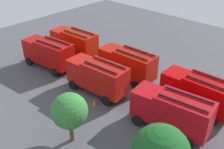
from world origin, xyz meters
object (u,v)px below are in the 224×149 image
object	(u,v)px
fire_truck_0	(198,91)
fire_truck_4	(97,76)
firefighter_0	(53,43)
firefighter_1	(147,67)
tree_1	(70,111)
fire_truck_2	(74,42)
traffic_cone_0	(94,102)
fire_truck_3	(172,110)
fire_truck_5	(48,52)
firefighter_3	(81,66)
fire_truck_1	(127,63)

from	to	relation	value
fire_truck_0	fire_truck_4	xyz separation A→B (m)	(9.32, 4.53, 0.00)
firefighter_0	fire_truck_4	bearing A→B (deg)	-10.28
firefighter_1	tree_1	bearing A→B (deg)	113.39
fire_truck_2	traffic_cone_0	bearing A→B (deg)	145.76
fire_truck_3	fire_truck_4	distance (m)	9.06
fire_truck_3	fire_truck_5	bearing A→B (deg)	-6.07
firefighter_0	firefighter_1	world-z (taller)	firefighter_0
fire_truck_4	tree_1	world-z (taller)	tree_1
traffic_cone_0	firefighter_3	bearing A→B (deg)	-30.21
tree_1	fire_truck_5	bearing A→B (deg)	-27.98
firefighter_0	firefighter_3	world-z (taller)	firefighter_3
fire_truck_2	fire_truck_4	distance (m)	9.82
firefighter_3	fire_truck_5	bearing A→B (deg)	15.74
fire_truck_2	firefighter_3	bearing A→B (deg)	144.87
fire_truck_1	fire_truck_3	size ratio (longest dim) A/B	0.98
traffic_cone_0	fire_truck_0	bearing A→B (deg)	-141.20
firefighter_0	traffic_cone_0	bearing A→B (deg)	-15.45
fire_truck_4	tree_1	xyz separation A→B (m)	(-3.64, 6.68, 1.01)
fire_truck_1	fire_truck_5	distance (m)	10.23
fire_truck_5	fire_truck_1	bearing A→B (deg)	-159.82
fire_truck_0	firefighter_1	distance (m)	8.36
fire_truck_0	fire_truck_3	size ratio (longest dim) A/B	0.97
fire_truck_5	firefighter_1	distance (m)	12.50
fire_truck_1	fire_truck_4	xyz separation A→B (m)	(0.46, 4.44, 0.00)
fire_truck_4	firefighter_1	world-z (taller)	fire_truck_4
fire_truck_4	fire_truck_2	bearing A→B (deg)	-29.69
fire_truck_1	tree_1	xyz separation A→B (m)	(-3.17, 11.12, 1.01)
firefighter_0	firefighter_1	distance (m)	15.14
tree_1	firefighter_3	bearing A→B (deg)	-44.87
fire_truck_1	tree_1	world-z (taller)	tree_1
fire_truck_2	firefighter_0	size ratio (longest dim) A/B	4.49
fire_truck_3	tree_1	bearing A→B (deg)	44.68
tree_1	fire_truck_2	bearing A→B (deg)	-41.13
fire_truck_1	traffic_cone_0	size ratio (longest dim) A/B	12.05
fire_truck_4	firefighter_0	bearing A→B (deg)	-19.90
firefighter_1	tree_1	distance (m)	14.10
fire_truck_0	fire_truck_2	size ratio (longest dim) A/B	0.99
firefighter_3	traffic_cone_0	size ratio (longest dim) A/B	2.73
firefighter_0	tree_1	distance (m)	20.04
fire_truck_0	fire_truck_2	xyz separation A→B (m)	(18.18, 0.30, 0.00)
fire_truck_1	fire_truck_4	world-z (taller)	same
fire_truck_4	firefighter_3	distance (m)	5.28
fire_truck_0	firefighter_3	world-z (taller)	fire_truck_0
fire_truck_5	tree_1	bearing A→B (deg)	145.69
fire_truck_0	traffic_cone_0	xyz separation A→B (m)	(7.95, 6.39, -1.85)
fire_truck_0	traffic_cone_0	world-z (taller)	fire_truck_0
fire_truck_1	fire_truck_4	distance (m)	4.46
fire_truck_3	fire_truck_1	bearing A→B (deg)	-33.32
fire_truck_2	firefighter_1	xyz separation A→B (m)	(-10.31, -2.83, -1.25)
fire_truck_2	fire_truck_0	bearing A→B (deg)	177.48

